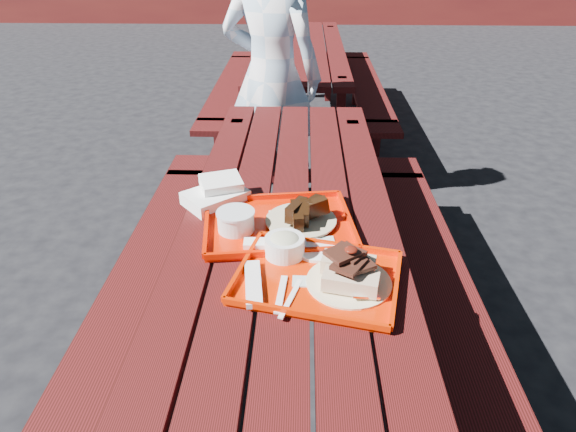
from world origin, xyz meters
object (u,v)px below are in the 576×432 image
(picnic_table_far, at_px, (299,70))
(near_tray, at_px, (319,267))
(far_tray, at_px, (276,222))
(picnic_table_near, at_px, (289,256))
(person, at_px, (272,77))

(picnic_table_far, xyz_separation_m, near_tray, (0.10, -3.18, 0.22))
(near_tray, height_order, far_tray, near_tray)
(picnic_table_near, distance_m, person, 1.50)
(picnic_table_near, bearing_deg, person, 95.74)
(near_tray, xyz_separation_m, far_tray, (-0.14, 0.27, -0.01))
(picnic_table_near, xyz_separation_m, picnic_table_far, (0.00, 2.80, 0.00))
(picnic_table_near, height_order, far_tray, far_tray)
(picnic_table_far, height_order, near_tray, near_tray)
(picnic_table_near, bearing_deg, near_tray, -75.85)
(near_tray, xyz_separation_m, person, (-0.24, 1.85, 0.06))
(picnic_table_near, xyz_separation_m, near_tray, (0.10, -0.38, 0.22))
(far_tray, height_order, person, person)
(picnic_table_near, relative_size, far_tray, 4.48)
(far_tray, bearing_deg, near_tray, -62.71)
(picnic_table_far, distance_m, far_tray, 2.92)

